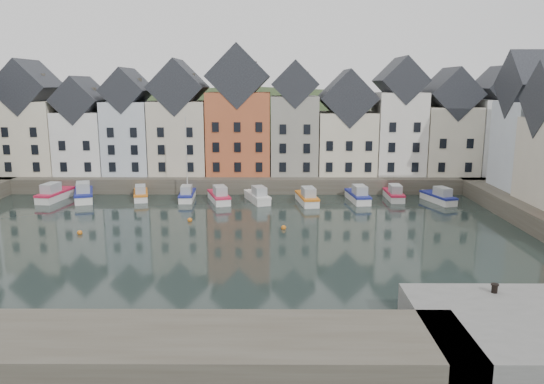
{
  "coord_description": "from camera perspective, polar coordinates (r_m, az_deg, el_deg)",
  "views": [
    {
      "loc": [
        5.11,
        -46.85,
        14.43
      ],
      "look_at": [
        4.81,
        6.0,
        3.63
      ],
      "focal_mm": 35.0,
      "sensor_mm": 36.0,
      "label": 1
    }
  ],
  "objects": [
    {
      "name": "ground",
      "position": [
        49.29,
        -5.67,
        -5.53
      ],
      "size": [
        260.0,
        260.0,
        0.0
      ],
      "primitive_type": "plane",
      "color": "black",
      "rests_on": "ground"
    },
    {
      "name": "far_quay",
      "position": [
        78.18,
        -3.43,
        1.64
      ],
      "size": [
        90.0,
        16.0,
        2.0
      ],
      "primitive_type": "cube",
      "color": "#453F35",
      "rests_on": "ground"
    },
    {
      "name": "hillside",
      "position": [
        107.95,
        -2.41,
        -5.92
      ],
      "size": [
        153.6,
        70.4,
        64.0
      ],
      "color": "#243319",
      "rests_on": "ground"
    },
    {
      "name": "far_terrace",
      "position": [
        75.08,
        -1.14,
        7.3
      ],
      "size": [
        72.37,
        8.16,
        17.78
      ],
      "color": "beige",
      "rests_on": "far_quay"
    },
    {
      "name": "mooring_buoys",
      "position": [
        54.86,
        -9.27,
        -3.69
      ],
      "size": [
        20.5,
        5.5,
        0.5
      ],
      "color": "orange",
      "rests_on": "ground"
    },
    {
      "name": "boat_a",
      "position": [
        72.37,
        -22.34,
        -0.22
      ],
      "size": [
        2.89,
        6.78,
        2.52
      ],
      "rotation": [
        0.0,
        0.0,
        -0.13
      ],
      "color": "silver",
      "rests_on": "ground"
    },
    {
      "name": "boat_b",
      "position": [
        71.02,
        -19.6,
        -0.2
      ],
      "size": [
        4.27,
        7.24,
        2.66
      ],
      "rotation": [
        0.0,
        0.0,
        0.33
      ],
      "color": "silver",
      "rests_on": "ground"
    },
    {
      "name": "boat_c",
      "position": [
        69.52,
        -13.94,
        -0.25
      ],
      "size": [
        3.0,
        5.75,
        2.11
      ],
      "rotation": [
        0.0,
        0.0,
        0.25
      ],
      "color": "silver",
      "rests_on": "ground"
    },
    {
      "name": "boat_d",
      "position": [
        67.96,
        -9.12,
        -0.26
      ],
      "size": [
        2.05,
        5.66,
        10.65
      ],
      "rotation": [
        0.0,
        0.0,
        0.06
      ],
      "color": "silver",
      "rests_on": "ground"
    },
    {
      "name": "boat_e",
      "position": [
        66.2,
        -5.71,
        -0.48
      ],
      "size": [
        3.59,
        6.41,
        2.35
      ],
      "rotation": [
        0.0,
        0.0,
        0.29
      ],
      "color": "silver",
      "rests_on": "ground"
    },
    {
      "name": "boat_f",
      "position": [
        65.98,
        -1.55,
        -0.49
      ],
      "size": [
        3.64,
        6.15,
        2.26
      ],
      "rotation": [
        0.0,
        0.0,
        0.33
      ],
      "color": "silver",
      "rests_on": "ground"
    },
    {
      "name": "boat_g",
      "position": [
        65.17,
        3.81,
        -0.64
      ],
      "size": [
        2.8,
        6.36,
        2.36
      ],
      "rotation": [
        0.0,
        0.0,
        0.15
      ],
      "color": "silver",
      "rests_on": "ground"
    },
    {
      "name": "boat_h",
      "position": [
        67.02,
        9.24,
        -0.42
      ],
      "size": [
        2.58,
        6.35,
        2.37
      ],
      "rotation": [
        0.0,
        0.0,
        0.11
      ],
      "color": "silver",
      "rests_on": "ground"
    },
    {
      "name": "boat_i",
      "position": [
        69.1,
        12.97,
        -0.24
      ],
      "size": [
        1.85,
        5.82,
        2.23
      ],
      "rotation": [
        0.0,
        0.0,
        -0.01
      ],
      "color": "silver",
      "rests_on": "ground"
    },
    {
      "name": "boat_j",
      "position": [
        68.82,
        17.52,
        -0.54
      ],
      "size": [
        3.36,
        6.06,
        2.22
      ],
      "rotation": [
        0.0,
        0.0,
        0.29
      ],
      "color": "silver",
      "rests_on": "ground"
    },
    {
      "name": "mooring_bollard",
      "position": [
        35.3,
        22.83,
        -9.48
      ],
      "size": [
        0.48,
        0.48,
        0.56
      ],
      "color": "black",
      "rests_on": "near_quay"
    }
  ]
}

